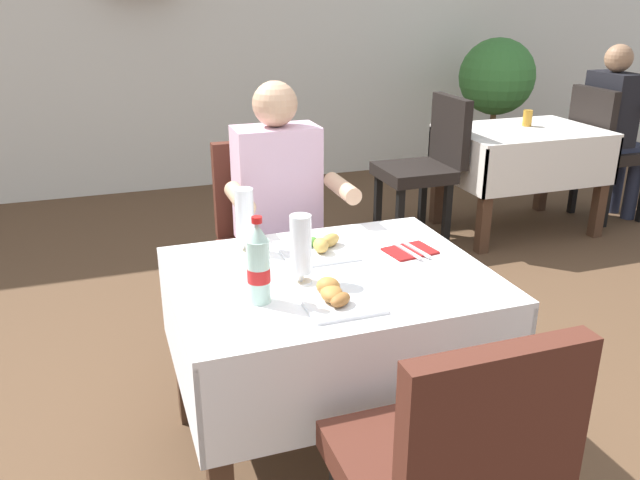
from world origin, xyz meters
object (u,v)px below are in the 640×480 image
object	(u,v)px
plate_far_diner	(318,247)
background_chair_right	(606,145)
beer_glass_left	(245,218)
potted_plant_corner	(496,89)
chair_near_camera_side	(447,471)
napkin_cutlery_set	(410,251)
main_dining_table	(330,318)
background_table_tumbler	(528,118)
chair_far_diner_seat	(269,238)
beer_glass_middle	(301,249)
background_patron	(615,123)
background_dining_table	(520,155)
cola_bottle_primary	(258,265)
seated_diner_far	(281,212)
plate_near_camera	(336,296)
background_chair_left	(427,162)

from	to	relation	value
plate_far_diner	background_chair_right	world-z (taller)	background_chair_right
beer_glass_left	potted_plant_corner	world-z (taller)	potted_plant_corner
chair_near_camera_side	napkin_cutlery_set	distance (m)	0.96
main_dining_table	background_table_tumbler	xyz separation A→B (m)	(2.14, 1.90, 0.23)
beer_glass_left	chair_far_diner_seat	bearing A→B (deg)	67.23
main_dining_table	beer_glass_middle	xyz separation A→B (m)	(-0.11, -0.04, 0.29)
background_patron	background_table_tumbler	bearing A→B (deg)	173.68
main_dining_table	background_patron	distance (m)	3.37
chair_near_camera_side	beer_glass_middle	world-z (taller)	chair_near_camera_side
beer_glass_middle	background_dining_table	xyz separation A→B (m)	(2.17, 1.86, -0.30)
chair_far_diner_seat	cola_bottle_primary	xyz separation A→B (m)	(-0.28, -0.94, 0.29)
chair_near_camera_side	seated_diner_far	xyz separation A→B (m)	(0.03, 1.51, 0.16)
chair_near_camera_side	background_chair_right	xyz separation A→B (m)	(2.78, 2.63, 0.00)
chair_far_diner_seat	background_table_tumbler	distance (m)	2.41
background_patron	background_table_tumbler	world-z (taller)	background_patron
plate_near_camera	background_chair_left	distance (m)	2.48
background_chair_left	seated_diner_far	bearing A→B (deg)	-139.44
main_dining_table	background_chair_right	xyz separation A→B (m)	(2.78, 1.82, 0.00)
beer_glass_middle	background_patron	size ratio (longest dim) A/B	0.18
beer_glass_left	background_patron	xyz separation A→B (m)	(3.05, 1.53, -0.14)
background_dining_table	potted_plant_corner	distance (m)	1.35
background_chair_left	napkin_cutlery_set	bearing A→B (deg)	-119.84
chair_far_diner_seat	plate_far_diner	bearing A→B (deg)	-87.94
seated_diner_far	background_table_tumbler	distance (m)	2.42
beer_glass_middle	chair_far_diner_seat	bearing A→B (deg)	82.37
chair_near_camera_side	background_dining_table	distance (m)	3.34
background_chair_left	main_dining_table	bearing A→B (deg)	-126.29
chair_near_camera_side	seated_diner_far	size ratio (longest dim) A/B	0.77
background_dining_table	potted_plant_corner	bearing A→B (deg)	64.93
background_chair_right	potted_plant_corner	distance (m)	1.23
background_chair_right	beer_glass_middle	bearing A→B (deg)	-147.27
plate_far_diner	napkin_cutlery_set	size ratio (longest dim) A/B	1.29
potted_plant_corner	cola_bottle_primary	bearing A→B (deg)	-132.57
seated_diner_far	plate_far_diner	xyz separation A→B (m)	(-0.01, -0.52, 0.03)
beer_glass_middle	background_table_tumbler	bearing A→B (deg)	40.70
chair_far_diner_seat	napkin_cutlery_set	distance (m)	0.83
beer_glass_middle	seated_diner_far	bearing A→B (deg)	78.99
beer_glass_left	background_patron	world-z (taller)	background_patron
background_table_tumbler	seated_diner_far	bearing A→B (deg)	-150.49
background_chair_right	chair_near_camera_side	bearing A→B (deg)	-136.61
cola_bottle_primary	main_dining_table	bearing A→B (deg)	25.86
background_patron	plate_near_camera	bearing A→B (deg)	-144.82
chair_far_diner_seat	plate_far_diner	size ratio (longest dim) A/B	3.84
background_patron	potted_plant_corner	bearing A→B (deg)	100.02
chair_near_camera_side	background_table_tumbler	world-z (taller)	chair_near_camera_side
beer_glass_left	background_dining_table	size ratio (longest dim) A/B	0.23
main_dining_table	chair_near_camera_side	bearing A→B (deg)	-90.00
chair_far_diner_seat	background_chair_left	xyz separation A→B (m)	(1.34, 1.01, 0.00)
beer_glass_middle	cola_bottle_primary	size ratio (longest dim) A/B	0.84
plate_near_camera	beer_glass_left	bearing A→B (deg)	107.38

